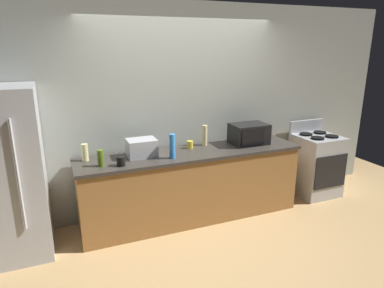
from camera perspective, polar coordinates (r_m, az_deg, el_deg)
ground_plane at (r=4.26m, az=2.11°, el=-14.47°), size 8.00×8.00×0.00m
back_wall at (r=4.48m, az=-2.00°, el=5.66°), size 6.40×0.10×2.70m
counter_run at (r=4.38m, az=0.00°, el=-6.90°), size 2.84×0.64×0.90m
refrigerator at (r=3.97m, az=-28.63°, el=-4.54°), size 0.72×0.73×1.80m
stove_range at (r=5.41m, az=20.04°, el=-3.22°), size 0.60×0.61×1.08m
microwave at (r=4.60m, az=9.53°, el=1.69°), size 0.48×0.35×0.27m
toaster_oven at (r=4.06m, az=-8.44°, el=-0.64°), size 0.34×0.26×0.21m
bottle_vinegar at (r=4.06m, az=-17.53°, el=-1.36°), size 0.07×0.07×0.20m
bottle_hand_soap at (r=4.47m, az=2.14°, el=1.47°), size 0.07×0.07×0.27m
bottle_olive_oil at (r=3.83m, az=-15.07°, el=-2.30°), size 0.07×0.07×0.19m
bottle_spray_cleaner at (r=3.95m, az=-3.34°, el=-0.38°), size 0.07×0.07×0.29m
mug_black at (r=3.80m, az=-11.83°, el=-2.84°), size 0.10×0.10×0.11m
mug_yellow at (r=4.35m, az=-0.35°, el=-0.10°), size 0.08×0.08×0.10m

